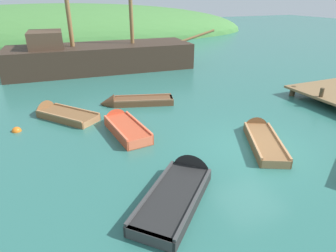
% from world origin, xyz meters
% --- Properties ---
extents(ground_plane, '(120.00, 120.00, 0.00)m').
position_xyz_m(ground_plane, '(0.00, 0.00, 0.00)').
color(ground_plane, '#2D6B60').
extents(shore_hill, '(55.58, 20.34, 8.43)m').
position_xyz_m(shore_hill, '(-4.18, 35.02, 0.00)').
color(shore_hill, '#477F3D').
rests_on(shore_hill, ground).
extents(sailing_ship, '(16.00, 4.95, 12.00)m').
position_xyz_m(sailing_ship, '(-2.80, 14.60, 0.70)').
color(sailing_ship, '#38281E').
rests_on(sailing_ship, ground).
extents(rowboat_portside, '(3.60, 3.57, 1.23)m').
position_xyz_m(rowboat_portside, '(-3.59, -1.20, 0.11)').
color(rowboat_portside, black).
rests_on(rowboat_portside, ground).
extents(rowboat_outer_right, '(2.55, 3.78, 0.97)m').
position_xyz_m(rowboat_outer_right, '(0.65, 0.47, 0.10)').
color(rowboat_outer_right, brown).
rests_on(rowboat_outer_right, ground).
extents(rowboat_far, '(1.38, 3.45, 1.02)m').
position_xyz_m(rowboat_far, '(-4.07, 3.50, 0.14)').
color(rowboat_far, '#C64C2D').
rests_on(rowboat_far, ground).
extents(rowboat_outer_left, '(3.88, 2.00, 0.93)m').
position_xyz_m(rowboat_outer_left, '(-2.81, 6.34, 0.10)').
color(rowboat_outer_left, brown).
rests_on(rowboat_outer_left, ground).
extents(rowboat_center, '(3.10, 3.49, 1.10)m').
position_xyz_m(rowboat_center, '(-6.47, 6.14, 0.09)').
color(rowboat_center, brown).
rests_on(rowboat_center, ground).
extents(buoy_orange, '(0.38, 0.38, 0.38)m').
position_xyz_m(buoy_orange, '(-8.20, 5.10, 0.00)').
color(buoy_orange, orange).
rests_on(buoy_orange, ground).
extents(buoy_yellow, '(0.28, 0.28, 0.28)m').
position_xyz_m(buoy_yellow, '(-6.86, 7.73, 0.00)').
color(buoy_yellow, yellow).
rests_on(buoy_yellow, ground).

